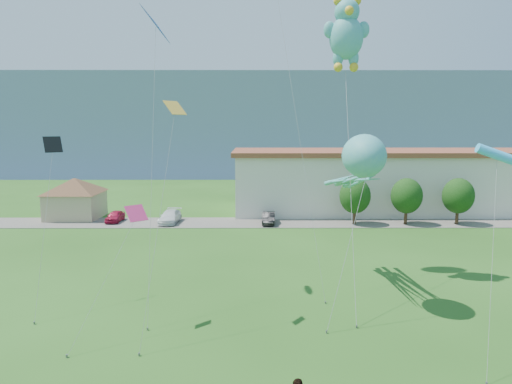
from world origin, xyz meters
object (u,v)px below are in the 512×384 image
Objects in this scene: pavilion at (75,194)px; warehouse at (455,180)px; parked_car_red at (115,216)px; teddy_bear_kite at (346,32)px; octopus_kite at (358,167)px; parked_car_white at (170,217)px; parked_car_black at (269,218)px.

warehouse is at bearing 6.84° from pavilion.
parked_car_red is at bearing -169.15° from warehouse.
teddy_bear_kite is (23.38, -19.34, 17.39)m from parked_car_red.
warehouse is at bearing 52.99° from teddy_bear_kite.
pavilion is at bearing 136.98° from octopus_kite.
parked_car_white is 0.45× the size of octopus_kite.
warehouse is at bearing 57.56° from octopus_kite.
octopus_kite is at bearing -74.93° from parked_car_black.
warehouse is at bearing 23.52° from parked_car_black.
pavilion is 24.39m from parked_car_black.
teddy_bear_kite is (5.02, -18.09, 17.36)m from parked_car_black.
parked_car_white is at bearing 131.73° from teddy_bear_kite.
parked_car_white is (6.70, -0.64, 0.07)m from parked_car_red.
parked_car_red is 18.40m from parked_car_black.
parked_car_white is at bearing 124.85° from octopus_kite.
octopus_kite is at bearing -43.02° from pavilion.
parked_car_red is 0.19× the size of teddy_bear_kite.
teddy_bear_kite reaches higher than pavilion.
parked_car_black is (-26.00, -9.75, -3.38)m from warehouse.
parked_car_white is at bearing -166.36° from warehouse.
octopus_kite is at bearing -44.97° from parked_car_red.
teddy_bear_kite is at bearing -36.97° from pavilion.
pavilion reaches higher than parked_car_red.
pavilion is 2.39× the size of parked_car_red.
pavilion is 40.07m from octopus_kite.
parked_car_white is 30.21m from octopus_kite.
parked_car_white is at bearing -14.29° from pavilion.
warehouse reaches higher than parked_car_white.
octopus_kite is at bearing -122.44° from warehouse.
parked_car_black is 25.14m from octopus_kite.
parked_car_red is 0.35× the size of octopus_kite.
octopus_kite is at bearing -51.61° from parked_car_white.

